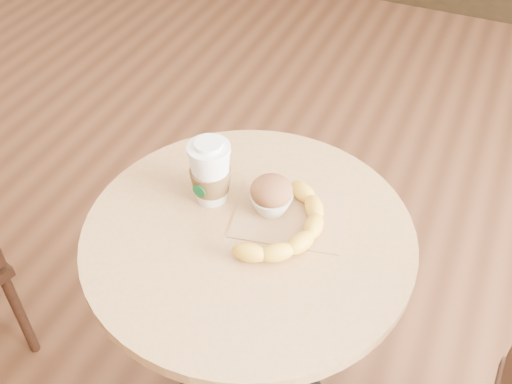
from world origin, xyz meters
The scene contains 5 objects.
cafe_table centered at (0.09, 0.07, 0.54)m, with size 0.72×0.72×0.75m.
kraft_bag centered at (0.16, 0.14, 0.75)m, with size 0.24×0.18×0.00m, color #AD8154.
coffee_cup centered at (-0.03, 0.13, 0.82)m, with size 0.09×0.10×0.16m.
muffin centered at (0.11, 0.14, 0.79)m, with size 0.10×0.10×0.09m.
banana centered at (0.18, 0.10, 0.77)m, with size 0.17×0.29×0.04m, color yellow, non-canonical shape.
Camera 1 is at (0.46, -0.74, 1.68)m, focal length 42.00 mm.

